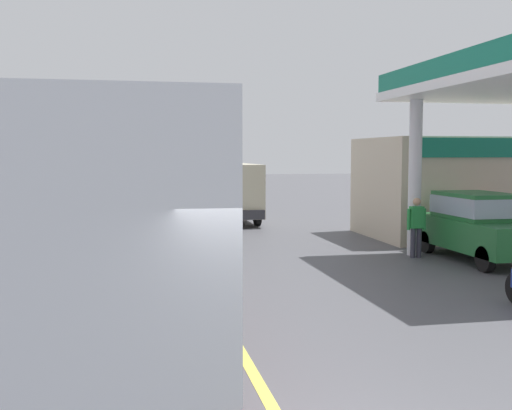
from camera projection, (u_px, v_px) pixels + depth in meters
name	position (u px, v px, depth m)	size (l,w,h in m)	color
ground	(170.00, 225.00, 24.86)	(120.00, 120.00, 0.00)	#4C4C51
lane_divider_stripe	(180.00, 242.00, 19.98)	(0.16, 50.00, 0.01)	#D8CC4C
coach_bus_main	(97.00, 230.00, 9.33)	(2.60, 11.04, 3.69)	silver
gas_station_roadside	(503.00, 161.00, 19.49)	(9.10, 11.95, 5.10)	#147259
car_at_pump	(478.00, 223.00, 16.59)	(1.70, 4.20, 1.82)	#1E602D
minibus_opposing_lane	(228.00, 186.00, 26.34)	(2.04, 6.13, 2.44)	#BFB799
pedestrian_near_pump	(487.00, 218.00, 18.61)	(0.55, 0.22, 1.66)	#33333F
pedestrian_by_shop	(416.00, 224.00, 17.01)	(0.55, 0.22, 1.66)	#33333F
car_trailing_behind_bus	(129.00, 194.00, 28.61)	(1.70, 4.20, 1.82)	maroon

